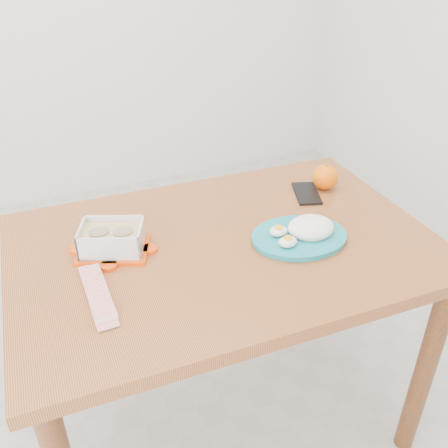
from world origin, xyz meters
name	(u,v)px	position (x,y,z in m)	size (l,w,h in m)	color
ground	(163,396)	(0.00, 0.00, 0.00)	(3.50, 3.50, 0.00)	#B7B7B2
dining_table	(224,271)	(0.18, -0.16, 0.65)	(1.19, 0.81, 0.75)	#AE5D31
food_container	(112,239)	(-0.12, -0.09, 0.79)	(0.23, 0.20, 0.08)	#E84106
orange_fruit	(325,177)	(0.62, 0.00, 0.79)	(0.08, 0.08, 0.08)	#FF4B05
rice_plate	(303,232)	(0.39, -0.24, 0.77)	(0.30, 0.30, 0.07)	teal
candy_bar	(97,293)	(-0.19, -0.26, 0.76)	(0.21, 0.05, 0.02)	#BD090A
smartphone	(307,193)	(0.54, -0.01, 0.75)	(0.07, 0.15, 0.01)	black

